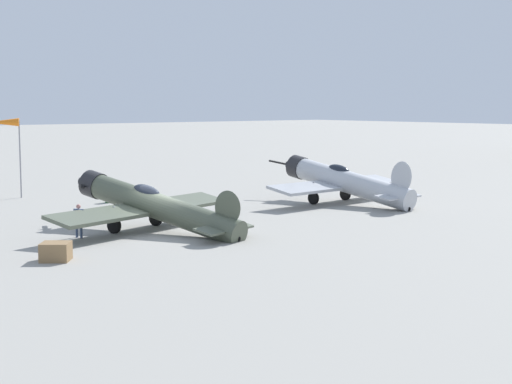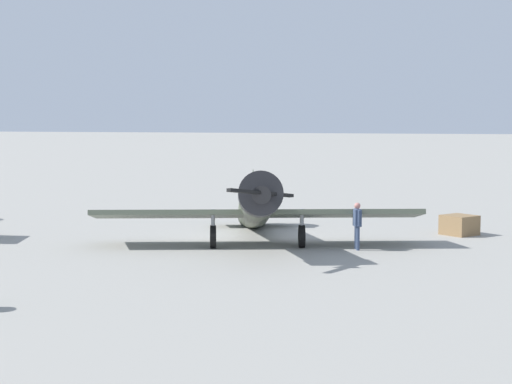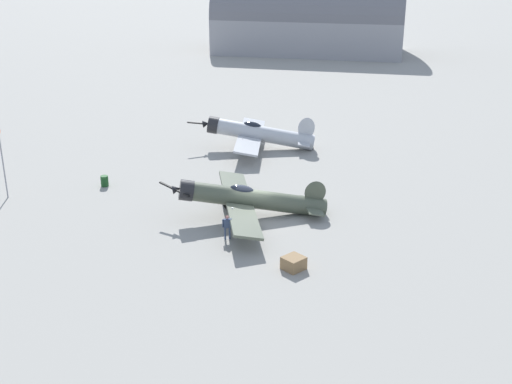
# 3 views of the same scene
# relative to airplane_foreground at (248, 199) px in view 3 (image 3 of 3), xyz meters

# --- Properties ---
(ground_plane) EXTENTS (400.00, 400.00, 0.00)m
(ground_plane) POSITION_rel_airplane_foreground_xyz_m (-0.15, 0.51, -1.33)
(ground_plane) COLOR gray
(airplane_foreground) EXTENTS (11.73, 11.46, 3.20)m
(airplane_foreground) POSITION_rel_airplane_foreground_xyz_m (0.00, 0.00, 0.00)
(airplane_foreground) COLOR #4C5442
(airplane_foreground) RESTS_ON ground_plane
(airplane_mid_apron) EXTENTS (11.10, 11.56, 3.15)m
(airplane_mid_apron) POSITION_rel_airplane_foreground_xyz_m (-15.50, -1.90, 0.13)
(airplane_mid_apron) COLOR #B7BABF
(airplane_mid_apron) RESTS_ON ground_plane
(ground_crew_mechanic) EXTENTS (0.36, 0.60, 1.63)m
(ground_crew_mechanic) POSITION_rel_airplane_foreground_xyz_m (3.77, -0.70, -0.34)
(ground_crew_mechanic) COLOR #384766
(ground_crew_mechanic) RESTS_ON ground_plane
(equipment_crate) EXTENTS (1.59, 1.58, 0.77)m
(equipment_crate) POSITION_rel_airplane_foreground_xyz_m (7.12, 3.90, -0.94)
(equipment_crate) COLOR olive
(equipment_crate) RESTS_ON ground_plane
(fuel_drum) EXTENTS (0.62, 0.62, 0.84)m
(fuel_drum) POSITION_rel_airplane_foreground_xyz_m (-4.07, -12.01, -0.91)
(fuel_drum) COLOR #19471E
(fuel_drum) RESTS_ON ground_plane
(distant_hangar) EXTENTS (15.30, 31.32, 13.68)m
(distant_hangar) POSITION_rel_airplane_foreground_xyz_m (-69.94, -1.86, 3.49)
(distant_hangar) COLOR #939399
(distant_hangar) RESTS_ON ground_plane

